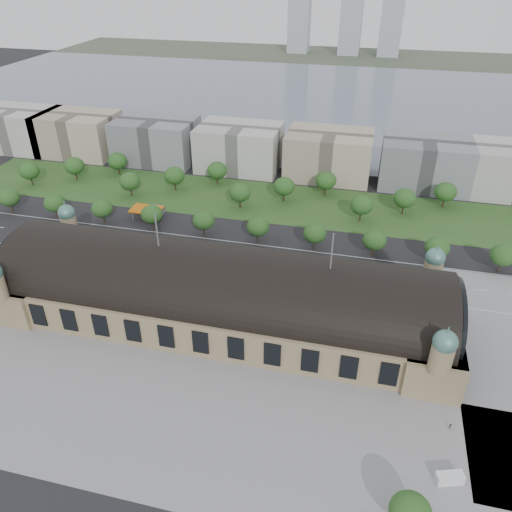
% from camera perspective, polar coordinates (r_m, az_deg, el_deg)
% --- Properties ---
extents(ground, '(900.00, 900.00, 0.00)m').
position_cam_1_polar(ground, '(170.86, -3.99, -7.08)').
color(ground, black).
rests_on(ground, ground).
extents(station, '(150.00, 48.40, 44.30)m').
position_cam_1_polar(station, '(164.62, -4.12, -4.29)').
color(station, '#908059').
rests_on(station, ground).
extents(plaza_south, '(190.00, 48.00, 0.12)m').
position_cam_1_polar(plaza_south, '(138.81, -5.48, -18.83)').
color(plaza_south, gray).
rests_on(plaza_south, ground).
extents(road_slab, '(260.00, 26.00, 0.10)m').
position_cam_1_polar(road_slab, '(205.77, -6.19, 0.24)').
color(road_slab, black).
rests_on(road_slab, ground).
extents(grass_belt, '(300.00, 45.00, 0.10)m').
position_cam_1_polar(grass_belt, '(250.63, -0.98, 6.50)').
color(grass_belt, '#2A5020').
rests_on(grass_belt, ground).
extents(petrol_station, '(14.00, 13.00, 5.05)m').
position_cam_1_polar(petrol_station, '(238.42, -11.82, 5.19)').
color(petrol_station, '#C9600B').
rests_on(petrol_station, ground).
extents(lake, '(700.00, 320.00, 0.08)m').
position_cam_1_polar(lake, '(439.51, 8.09, 17.38)').
color(lake, slate).
rests_on(lake, ground).
extents(far_shore, '(700.00, 120.00, 0.14)m').
position_cam_1_polar(far_shore, '(634.69, 10.41, 21.58)').
color(far_shore, '#44513D').
rests_on(far_shore, ground).
extents(far_tower_left, '(24.00, 24.00, 80.00)m').
position_cam_1_polar(far_tower_left, '(645.92, 5.00, 25.70)').
color(far_tower_left, '#9EA8B2').
rests_on(far_tower_left, ground).
extents(far_tower_mid, '(24.00, 24.00, 85.00)m').
position_cam_1_polar(far_tower_mid, '(638.85, 10.89, 25.47)').
color(far_tower_mid, '#9EA8B2').
rests_on(far_tower_mid, ground).
extents(far_tower_right, '(24.00, 24.00, 75.00)m').
position_cam_1_polar(far_tower_right, '(637.93, 15.25, 24.53)').
color(far_tower_right, '#9EA8B2').
rests_on(far_tower_right, ground).
extents(office_0, '(45.00, 32.00, 24.00)m').
position_cam_1_polar(office_0, '(348.62, -25.32, 13.00)').
color(office_0, '#BAB8B0').
rests_on(office_0, ground).
extents(office_1, '(45.00, 32.00, 24.00)m').
position_cam_1_polar(office_1, '(325.73, -19.60, 13.02)').
color(office_1, '#B4A68D').
rests_on(office_1, ground).
extents(office_2, '(45.00, 32.00, 24.00)m').
position_cam_1_polar(office_2, '(302.15, -11.33, 12.84)').
color(office_2, gray).
rests_on(office_2, ground).
extents(office_3, '(45.00, 32.00, 24.00)m').
position_cam_1_polar(office_3, '(285.47, -1.91, 12.31)').
color(office_3, '#BAB8B0').
rests_on(office_3, ground).
extents(office_4, '(45.00, 32.00, 24.00)m').
position_cam_1_polar(office_4, '(276.93, 8.31, 11.38)').
color(office_4, '#B4A68D').
rests_on(office_4, ground).
extents(office_5, '(45.00, 32.00, 24.00)m').
position_cam_1_polar(office_5, '(277.29, 18.76, 10.05)').
color(office_5, gray).
rests_on(office_5, ground).
extents(tree_row_0, '(9.60, 9.60, 11.52)m').
position_cam_1_polar(tree_row_0, '(261.85, -26.39, 6.00)').
color(tree_row_0, '#2D2116').
rests_on(tree_row_0, ground).
extents(tree_row_1, '(9.60, 9.60, 11.52)m').
position_cam_1_polar(tree_row_1, '(247.62, -22.03, 5.64)').
color(tree_row_1, '#2D2116').
rests_on(tree_row_1, ground).
extents(tree_row_2, '(9.60, 9.60, 11.52)m').
position_cam_1_polar(tree_row_2, '(234.98, -17.18, 5.21)').
color(tree_row_2, '#2D2116').
rests_on(tree_row_2, ground).
extents(tree_row_3, '(9.60, 9.60, 11.52)m').
position_cam_1_polar(tree_row_3, '(224.22, -11.83, 4.69)').
color(tree_row_3, '#2D2116').
rests_on(tree_row_3, ground).
extents(tree_row_4, '(9.60, 9.60, 11.52)m').
position_cam_1_polar(tree_row_4, '(215.59, -6.01, 4.08)').
color(tree_row_4, '#2D2116').
rests_on(tree_row_4, ground).
extents(tree_row_5, '(9.60, 9.60, 11.52)m').
position_cam_1_polar(tree_row_5, '(209.38, 0.22, 3.38)').
color(tree_row_5, '#2D2116').
rests_on(tree_row_5, ground).
extents(tree_row_6, '(9.60, 9.60, 11.52)m').
position_cam_1_polar(tree_row_6, '(205.79, 6.74, 2.60)').
color(tree_row_6, '#2D2116').
rests_on(tree_row_6, ground).
extents(tree_row_7, '(9.60, 9.60, 11.52)m').
position_cam_1_polar(tree_row_7, '(204.97, 13.38, 1.77)').
color(tree_row_7, '#2D2116').
rests_on(tree_row_7, ground).
extents(tree_row_8, '(9.60, 9.60, 11.52)m').
position_cam_1_polar(tree_row_8, '(206.95, 19.99, 0.92)').
color(tree_row_8, '#2D2116').
rests_on(tree_row_8, ground).
extents(tree_row_9, '(9.60, 9.60, 11.52)m').
position_cam_1_polar(tree_row_9, '(211.65, 26.38, 0.09)').
color(tree_row_9, '#2D2116').
rests_on(tree_row_9, ground).
extents(tree_belt_0, '(10.40, 10.40, 12.48)m').
position_cam_1_polar(tree_belt_0, '(288.88, -24.49, 8.86)').
color(tree_belt_0, '#2D2116').
rests_on(tree_belt_0, ground).
extents(tree_belt_1, '(10.40, 10.40, 12.48)m').
position_cam_1_polar(tree_belt_1, '(287.05, -20.05, 9.67)').
color(tree_belt_1, '#2D2116').
rests_on(tree_belt_1, ground).
extents(tree_belt_2, '(10.40, 10.40, 12.48)m').
position_cam_1_polar(tree_belt_2, '(286.98, -15.56, 10.44)').
color(tree_belt_2, '#2D2116').
rests_on(tree_belt_2, ground).
extents(tree_belt_3, '(10.40, 10.40, 12.48)m').
position_cam_1_polar(tree_belt_3, '(258.79, -14.24, 8.30)').
color(tree_belt_3, '#2D2116').
rests_on(tree_belt_3, ground).
extents(tree_belt_4, '(10.40, 10.40, 12.48)m').
position_cam_1_polar(tree_belt_4, '(260.94, -9.30, 9.06)').
color(tree_belt_4, '#2D2116').
rests_on(tree_belt_4, ground).
extents(tree_belt_5, '(10.40, 10.40, 12.48)m').
position_cam_1_polar(tree_belt_5, '(264.98, -4.47, 9.75)').
color(tree_belt_5, '#2D2116').
rests_on(tree_belt_5, ground).
extents(tree_belt_6, '(10.40, 10.40, 12.48)m').
position_cam_1_polar(tree_belt_6, '(238.74, -1.84, 7.27)').
color(tree_belt_6, '#2D2116').
rests_on(tree_belt_6, ground).
extents(tree_belt_7, '(10.40, 10.40, 12.48)m').
position_cam_1_polar(tree_belt_7, '(245.51, 3.23, 7.95)').
color(tree_belt_7, '#2D2116').
rests_on(tree_belt_7, ground).
extents(tree_belt_8, '(10.40, 10.40, 12.48)m').
position_cam_1_polar(tree_belt_8, '(254.10, 8.01, 8.54)').
color(tree_belt_8, '#2D2116').
rests_on(tree_belt_8, ground).
extents(tree_belt_9, '(10.40, 10.40, 12.48)m').
position_cam_1_polar(tree_belt_9, '(231.34, 11.97, 5.73)').
color(tree_belt_9, '#2D2116').
rests_on(tree_belt_9, ground).
extents(tree_belt_10, '(10.40, 10.40, 12.48)m').
position_cam_1_polar(tree_belt_10, '(242.82, 16.63, 6.34)').
color(tree_belt_10, '#2D2116').
rests_on(tree_belt_10, ground).
extents(tree_belt_11, '(10.40, 10.40, 12.48)m').
position_cam_1_polar(tree_belt_11, '(255.78, 20.85, 6.87)').
color(tree_belt_11, '#2D2116').
rests_on(tree_belt_11, ground).
extents(tree_plaza_s, '(9.00, 9.00, 10.64)m').
position_cam_1_polar(tree_plaza_s, '(121.18, 17.23, -26.17)').
color(tree_plaza_s, '#2D2116').
rests_on(tree_plaza_s, ground).
extents(traffic_car_0, '(4.67, 2.18, 1.55)m').
position_cam_1_polar(traffic_car_0, '(237.04, -23.81, 2.24)').
color(traffic_car_0, white).
rests_on(traffic_car_0, ground).
extents(traffic_car_1, '(4.84, 2.26, 1.54)m').
position_cam_1_polar(traffic_car_1, '(229.08, -19.49, 2.18)').
color(traffic_car_1, gray).
rests_on(traffic_car_1, ground).
extents(traffic_car_3, '(5.02, 2.25, 1.43)m').
position_cam_1_polar(traffic_car_3, '(218.69, -11.96, 1.95)').
color(traffic_car_3, maroon).
rests_on(traffic_car_3, ground).
extents(traffic_car_4, '(4.38, 2.24, 1.43)m').
position_cam_1_polar(traffic_car_4, '(197.82, 4.17, -0.81)').
color(traffic_car_4, navy).
rests_on(traffic_car_4, ground).
extents(traffic_car_5, '(4.01, 1.75, 1.28)m').
position_cam_1_polar(traffic_car_5, '(198.73, 5.80, -0.76)').
color(traffic_car_5, '#5B5D62').
rests_on(traffic_car_5, ground).
extents(parked_car_0, '(4.13, 3.14, 1.31)m').
position_cam_1_polar(parked_car_0, '(210.91, -19.21, -0.46)').
color(parked_car_0, black).
rests_on(parked_car_0, ground).
extents(parked_car_1, '(5.63, 4.03, 1.42)m').
position_cam_1_polar(parked_car_1, '(214.91, -19.22, 0.18)').
color(parked_car_1, maroon).
rests_on(parked_car_1, ground).
extents(parked_car_2, '(5.45, 4.26, 1.48)m').
position_cam_1_polar(parked_car_2, '(199.95, -12.87, -1.22)').
color(parked_car_2, '#1B163F').
rests_on(parked_car_2, ground).
extents(parked_car_3, '(4.96, 4.10, 1.59)m').
position_cam_1_polar(parked_car_3, '(204.65, -14.07, -0.55)').
color(parked_car_3, '#57595E').
rests_on(parked_car_3, ground).
extents(parked_car_4, '(4.39, 3.64, 1.41)m').
position_cam_1_polar(parked_car_4, '(197.32, -9.43, -1.30)').
color(parked_car_4, white).
rests_on(parked_car_4, ground).
extents(parked_car_5, '(5.29, 4.82, 1.37)m').
position_cam_1_polar(parked_car_5, '(195.24, -10.32, -1.80)').
color(parked_car_5, '#93959B').
rests_on(parked_car_5, ground).
extents(parked_car_6, '(4.99, 3.75, 1.35)m').
position_cam_1_polar(parked_car_6, '(197.04, -8.95, -1.31)').
color(parked_car_6, black).
rests_on(parked_car_6, ground).
extents(bus_west, '(11.02, 3.08, 3.04)m').
position_cam_1_polar(bus_west, '(198.70, -7.58, -0.59)').
color(bus_west, '#B0261C').
rests_on(bus_west, ground).
extents(bus_mid, '(10.98, 3.32, 3.01)m').
position_cam_1_polar(bus_mid, '(188.05, 2.72, -2.38)').
color(bus_mid, silver).
rests_on(bus_mid, ground).
extents(bus_east, '(11.23, 3.41, 3.08)m').
position_cam_1_polar(bus_east, '(189.33, 10.50, -2.68)').
color(bus_east, silver).
rests_on(bus_east, ground).
extents(van_south, '(6.85, 4.41, 2.76)m').
position_cam_1_polar(van_south, '(135.33, 21.11, -22.63)').
color(van_south, white).
rests_on(van_south, ground).
extents(pedestrian_2, '(0.86, 0.93, 1.67)m').
position_cam_1_polar(pedestrian_2, '(146.28, 21.31, -17.67)').
color(pedestrian_2, gray).
rests_on(pedestrian_2, ground).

